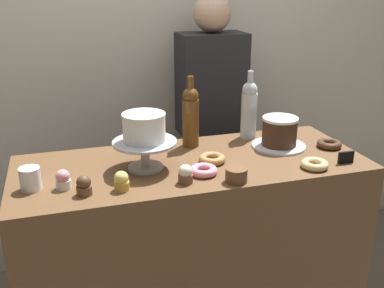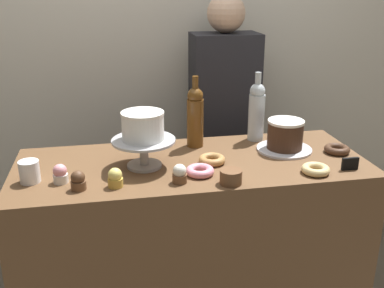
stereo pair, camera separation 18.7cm
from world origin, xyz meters
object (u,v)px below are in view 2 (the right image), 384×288
at_px(white_layer_cake, 143,126).
at_px(cupcake_lemon, 115,178).
at_px(cupcake_chocolate, 78,181).
at_px(coffee_cup_ceramic, 29,172).
at_px(cake_stand_pedestal, 144,148).
at_px(cupcake_vanilla, 180,174).
at_px(wine_bottle_amber, 195,116).
at_px(donut_glazed, 316,169).
at_px(donut_chocolate, 337,149).
at_px(donut_pink, 200,171).
at_px(wine_bottle_clear, 257,110).
at_px(donut_maple, 212,160).
at_px(cupcake_strawberry, 60,174).
at_px(price_sign_chalkboard, 350,164).
at_px(cookie_stack, 231,177).
at_px(barista_figure, 223,134).
at_px(chocolate_round_cake, 285,134).

relative_size(white_layer_cake, cupcake_lemon, 2.31).
height_order(cupcake_chocolate, coffee_cup_ceramic, coffee_cup_ceramic).
distance_m(cake_stand_pedestal, cupcake_vanilla, 0.22).
relative_size(wine_bottle_amber, donut_glazed, 2.91).
height_order(donut_chocolate, donut_pink, same).
distance_m(wine_bottle_clear, donut_chocolate, 0.40).
xyz_separation_m(wine_bottle_amber, donut_maple, (0.03, -0.22, -0.13)).
bearing_deg(cupcake_strawberry, cake_stand_pedestal, 16.22).
distance_m(donut_glazed, price_sign_chalkboard, 0.15).
bearing_deg(white_layer_cake, cupcake_lemon, -125.60).
bearing_deg(cupcake_strawberry, white_layer_cake, 16.22).
bearing_deg(cupcake_chocolate, cupcake_vanilla, -1.53).
bearing_deg(cake_stand_pedestal, donut_maple, -3.44).
xyz_separation_m(cupcake_vanilla, donut_chocolate, (0.74, 0.18, -0.02)).
distance_m(cake_stand_pedestal, cookie_stack, 0.38).
distance_m(coffee_cup_ceramic, barista_figure, 1.18).
distance_m(wine_bottle_amber, coffee_cup_ceramic, 0.75).
bearing_deg(cake_stand_pedestal, donut_chocolate, -0.17).
bearing_deg(donut_pink, barista_figure, 68.76).
relative_size(cupcake_vanilla, donut_maple, 0.66).
bearing_deg(cupcake_lemon, donut_maple, 20.88).
distance_m(cupcake_lemon, donut_glazed, 0.78).
relative_size(cupcake_chocolate, donut_glazed, 0.66).
distance_m(cupcake_vanilla, donut_chocolate, 0.76).
bearing_deg(chocolate_round_cake, cupcake_vanilla, -154.18).
distance_m(cupcake_vanilla, donut_pink, 0.11).
height_order(donut_maple, donut_pink, same).
bearing_deg(donut_chocolate, cupcake_strawberry, -175.54).
distance_m(donut_glazed, coffee_cup_ceramic, 1.11).
bearing_deg(price_sign_chalkboard, cupcake_chocolate, 178.98).
distance_m(wine_bottle_clear, cupcake_vanilla, 0.61).
bearing_deg(cupcake_lemon, wine_bottle_clear, 30.94).
bearing_deg(donut_maple, donut_glazed, -25.07).
relative_size(cake_stand_pedestal, coffee_cup_ceramic, 3.04).
distance_m(donut_maple, price_sign_chalkboard, 0.56).
xyz_separation_m(donut_glazed, barista_figure, (-0.16, 0.82, -0.12)).
bearing_deg(cookie_stack, cupcake_strawberry, 168.33).
xyz_separation_m(chocolate_round_cake, price_sign_chalkboard, (0.18, -0.26, -0.05)).
bearing_deg(donut_chocolate, wine_bottle_amber, 161.19).
relative_size(cupcake_chocolate, cookie_stack, 0.88).
bearing_deg(white_layer_cake, chocolate_round_cake, 6.45).
bearing_deg(cookie_stack, wine_bottle_amber, 97.02).
height_order(cake_stand_pedestal, price_sign_chalkboard, cake_stand_pedestal).
relative_size(chocolate_round_cake, donut_pink, 1.43).
distance_m(donut_chocolate, donut_pink, 0.66).
distance_m(cake_stand_pedestal, wine_bottle_amber, 0.33).
distance_m(chocolate_round_cake, wine_bottle_clear, 0.19).
xyz_separation_m(cake_stand_pedestal, coffee_cup_ceramic, (-0.44, -0.07, -0.04)).
xyz_separation_m(cake_stand_pedestal, chocolate_round_cake, (0.64, 0.07, -0.01)).
distance_m(cupcake_chocolate, price_sign_chalkboard, 1.07).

